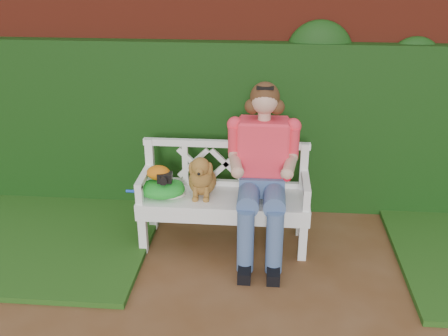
{
  "coord_description": "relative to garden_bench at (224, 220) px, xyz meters",
  "views": [
    {
      "loc": [
        -0.07,
        -3.22,
        2.56
      ],
      "look_at": [
        -0.43,
        0.92,
        0.75
      ],
      "focal_mm": 42.0,
      "sensor_mm": 36.0,
      "label": 1
    }
  ],
  "objects": [
    {
      "name": "tennis_racket",
      "position": [
        -0.52,
        -0.0,
        0.25
      ],
      "size": [
        0.57,
        0.25,
        0.03
      ],
      "primitive_type": null,
      "rotation": [
        0.0,
        0.0,
        0.03
      ],
      "color": "silver",
      "rests_on": "garden_bench"
    },
    {
      "name": "ivy_hedge",
      "position": [
        0.43,
        0.76,
        0.61
      ],
      "size": [
        10.0,
        0.18,
        1.7
      ],
      "primitive_type": "cube",
      "color": "#143710",
      "rests_on": "ground"
    },
    {
      "name": "seated_woman",
      "position": [
        0.33,
        -0.02,
        0.52
      ],
      "size": [
        0.71,
        0.91,
        1.53
      ],
      "primitive_type": null,
      "rotation": [
        0.0,
        0.0,
        0.07
      ],
      "color": "#E94867",
      "rests_on": "ground"
    },
    {
      "name": "ground",
      "position": [
        0.43,
        -0.92,
        -0.24
      ],
      "size": [
        60.0,
        60.0,
        0.0
      ],
      "primitive_type": "plane",
      "color": "#573117"
    },
    {
      "name": "camera_item",
      "position": [
        -0.51,
        -0.05,
        0.42
      ],
      "size": [
        0.13,
        0.1,
        0.08
      ],
      "primitive_type": "cube",
      "rotation": [
        0.0,
        0.0,
        0.05
      ],
      "color": "black",
      "rests_on": "green_bag"
    },
    {
      "name": "grass_left",
      "position": [
        -1.97,
        -0.02,
        -0.21
      ],
      "size": [
        2.6,
        2.0,
        0.05
      ],
      "primitive_type": "cube",
      "color": "#1E4711",
      "rests_on": "ground"
    },
    {
      "name": "baseball_glove",
      "position": [
        -0.58,
        -0.01,
        0.45
      ],
      "size": [
        0.24,
        0.2,
        0.13
      ],
      "primitive_type": "ellipsoid",
      "rotation": [
        0.0,
        0.0,
        -0.26
      ],
      "color": "#C3620D",
      "rests_on": "green_bag"
    },
    {
      "name": "garden_bench",
      "position": [
        0.0,
        0.0,
        0.0
      ],
      "size": [
        1.62,
        0.73,
        0.48
      ],
      "primitive_type": null,
      "rotation": [
        0.0,
        0.0,
        0.08
      ],
      "color": "white",
      "rests_on": "ground"
    },
    {
      "name": "dog",
      "position": [
        -0.19,
        0.01,
        0.44
      ],
      "size": [
        0.31,
        0.39,
        0.4
      ],
      "primitive_type": null,
      "rotation": [
        0.0,
        0.0,
        -0.13
      ],
      "color": "olive",
      "rests_on": "garden_bench"
    },
    {
      "name": "green_bag",
      "position": [
        -0.55,
        -0.04,
        0.31
      ],
      "size": [
        0.48,
        0.41,
        0.14
      ],
      "primitive_type": null,
      "rotation": [
        0.0,
        0.0,
        0.24
      ],
      "color": "#297F25",
      "rests_on": "garden_bench"
    },
    {
      "name": "brick_wall",
      "position": [
        0.43,
        0.98,
        0.86
      ],
      "size": [
        10.0,
        0.3,
        2.2
      ],
      "primitive_type": "cube",
      "color": "maroon",
      "rests_on": "ground"
    }
  ]
}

